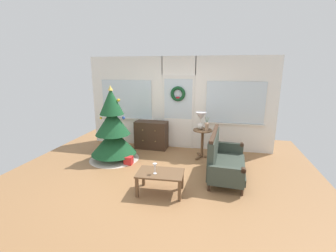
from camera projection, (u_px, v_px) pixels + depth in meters
ground_plane at (160, 179)px, 4.85m from camera, size 6.76×6.76×0.00m
back_wall_with_door at (178, 103)px, 6.51m from camera, size 5.20×0.19×2.55m
christmas_tree at (113, 132)px, 5.74m from camera, size 1.24×1.24×1.84m
dresser_cabinet at (151, 135)px, 6.60m from camera, size 0.91×0.46×0.78m
settee_sofa at (222, 159)px, 4.90m from camera, size 0.80×1.58×0.96m
side_table at (202, 138)px, 5.88m from camera, size 0.50×0.48×0.73m
table_lamp at (201, 118)px, 5.81m from camera, size 0.28×0.28×0.44m
flower_vase at (207, 126)px, 5.72m from camera, size 0.11×0.10×0.35m
coffee_table at (160, 175)px, 4.23m from camera, size 0.87×0.57×0.40m
wine_glass at (155, 166)px, 4.14m from camera, size 0.08×0.08×0.20m
gift_box at (128, 160)px, 5.56m from camera, size 0.19×0.17×0.19m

